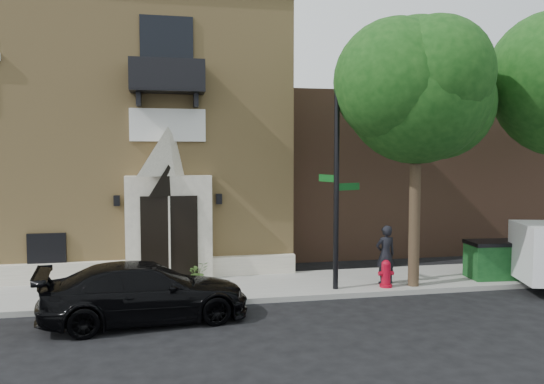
# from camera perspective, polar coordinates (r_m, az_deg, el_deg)

# --- Properties ---
(ground) EXTENTS (120.00, 120.00, 0.00)m
(ground) POSITION_cam_1_polar(r_m,az_deg,el_deg) (14.35, -6.70, -12.13)
(ground) COLOR black
(ground) RESTS_ON ground
(sidewalk) EXTENTS (42.00, 3.00, 0.15)m
(sidewalk) POSITION_cam_1_polar(r_m,az_deg,el_deg) (15.87, -3.51, -10.25)
(sidewalk) COLOR gray
(sidewalk) RESTS_ON ground
(church) EXTENTS (12.20, 11.01, 9.30)m
(church) POSITION_cam_1_polar(r_m,az_deg,el_deg) (21.78, -16.49, 5.56)
(church) COLOR tan
(church) RESTS_ON ground
(neighbour_building) EXTENTS (18.00, 8.00, 6.40)m
(neighbour_building) POSITION_cam_1_polar(r_m,az_deg,el_deg) (26.27, 18.48, 2.09)
(neighbour_building) COLOR brown
(neighbour_building) RESTS_ON ground
(street_tree_left) EXTENTS (4.97, 4.38, 7.77)m
(street_tree_left) POSITION_cam_1_polar(r_m,az_deg,el_deg) (15.91, 15.57, 10.66)
(street_tree_left) COLOR #38281C
(street_tree_left) RESTS_ON sidewalk
(black_sedan) EXTENTS (5.09, 2.55, 1.42)m
(black_sedan) POSITION_cam_1_polar(r_m,az_deg,el_deg) (13.23, -13.42, -10.43)
(black_sedan) COLOR black
(black_sedan) RESTS_ON ground
(street_sign) EXTENTS (1.07, 0.86, 5.66)m
(street_sign) POSITION_cam_1_polar(r_m,az_deg,el_deg) (15.13, 6.94, 0.25)
(street_sign) COLOR black
(street_sign) RESTS_ON sidewalk
(fire_hydrant) EXTENTS (0.45, 0.36, 0.80)m
(fire_hydrant) POSITION_cam_1_polar(r_m,az_deg,el_deg) (15.89, 12.16, -8.59)
(fire_hydrant) COLOR #9F071C
(fire_hydrant) RESTS_ON sidewalk
(dumpster) EXTENTS (1.87, 1.17, 1.17)m
(dumpster) POSITION_cam_1_polar(r_m,az_deg,el_deg) (18.04, 23.01, -6.67)
(dumpster) COLOR #103C18
(dumpster) RESTS_ON sidewalk
(planter) EXTENTS (0.74, 0.69, 0.66)m
(planter) POSITION_cam_1_polar(r_m,az_deg,el_deg) (16.11, -7.96, -8.59)
(planter) COLOR #4C7130
(planter) RESTS_ON sidewalk
(pedestrian_near) EXTENTS (0.68, 0.49, 1.75)m
(pedestrian_near) POSITION_cam_1_polar(r_m,az_deg,el_deg) (16.22, 12.11, -6.59)
(pedestrian_near) COLOR black
(pedestrian_near) RESTS_ON sidewalk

